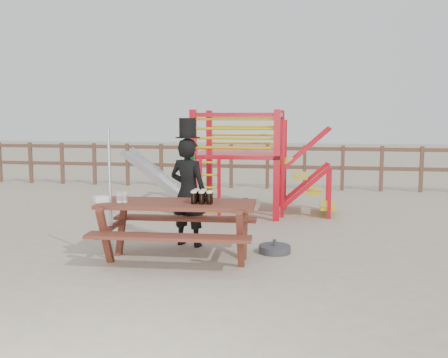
% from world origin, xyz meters
% --- Properties ---
extents(ground, '(60.00, 60.00, 0.00)m').
position_xyz_m(ground, '(0.00, 0.00, 0.00)').
color(ground, tan).
rests_on(ground, ground).
extents(back_fence, '(15.09, 0.09, 1.20)m').
position_xyz_m(back_fence, '(0.00, 7.00, 0.74)').
color(back_fence, brown).
rests_on(back_fence, ground).
extents(playground_fort, '(4.71, 1.84, 2.10)m').
position_xyz_m(playground_fort, '(0.12, 3.58, 1.07)').
color(playground_fort, red).
rests_on(playground_fort, ground).
extents(picnic_table, '(2.18, 1.56, 0.82)m').
position_xyz_m(picnic_table, '(-0.17, -0.05, 0.52)').
color(picnic_table, maroon).
rests_on(picnic_table, ground).
extents(man_with_hat, '(0.69, 0.55, 1.95)m').
position_xyz_m(man_with_hat, '(-0.21, 0.77, 0.87)').
color(man_with_hat, black).
rests_on(man_with_hat, ground).
extents(metal_pole, '(0.04, 0.04, 1.83)m').
position_xyz_m(metal_pole, '(-1.07, -0.20, 0.92)').
color(metal_pole, '#B2B2B7').
rests_on(metal_pole, ground).
extents(parasol_base, '(0.46, 0.46, 0.20)m').
position_xyz_m(parasol_base, '(1.12, 0.57, 0.05)').
color(parasol_base, '#36363B').
rests_on(parasol_base, ground).
extents(paper_bag, '(0.23, 0.22, 0.08)m').
position_xyz_m(paper_bag, '(-1.19, -0.21, 0.86)').
color(paper_bag, white).
rests_on(paper_bag, picnic_table).
extents(stout_pints, '(0.30, 0.28, 0.17)m').
position_xyz_m(stout_pints, '(0.17, -0.06, 0.90)').
color(stout_pints, black).
rests_on(stout_pints, picnic_table).
extents(empty_glasses, '(0.14, 0.10, 0.15)m').
position_xyz_m(empty_glasses, '(-0.90, -0.20, 0.89)').
color(empty_glasses, silver).
rests_on(empty_glasses, picnic_table).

